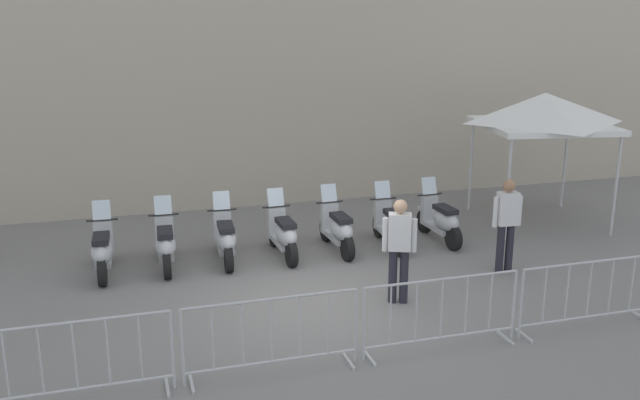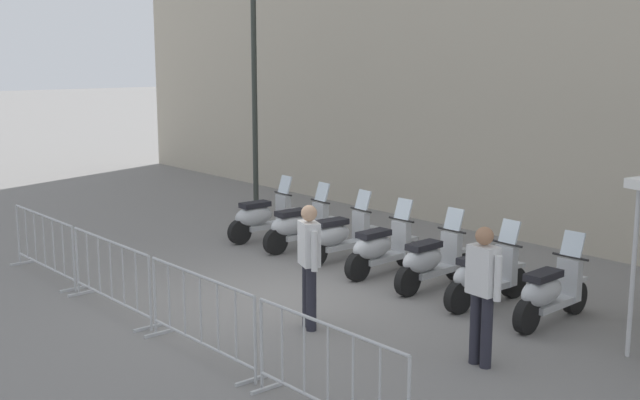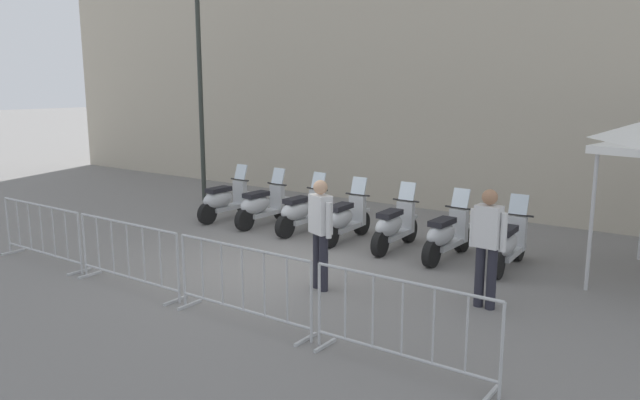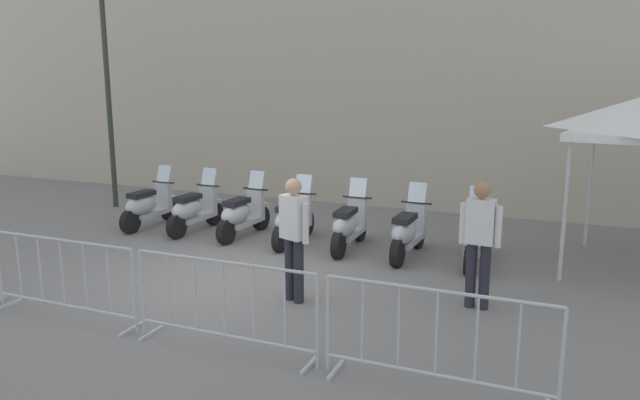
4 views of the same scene
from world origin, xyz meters
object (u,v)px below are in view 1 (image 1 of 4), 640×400
(motorcycle_0, at_px, (103,251))
(motorcycle_1, at_px, (166,245))
(barrier_segment_3, at_px, (589,295))
(officer_mid_plaza, at_px, (399,245))
(barrier_segment_1, at_px, (272,337))
(barrier_segment_2, at_px, (441,315))
(motorcycle_2, at_px, (225,239))
(motorcycle_3, at_px, (284,235))
(motorcycle_4, at_px, (338,229))
(officer_near_row_end, at_px, (507,220))
(motorcycle_5, at_px, (391,226))
(motorcycle_6, at_px, (441,221))
(barrier_segment_0, at_px, (75,363))
(canopy_tent, at_px, (544,111))

(motorcycle_0, distance_m, motorcycle_1, 1.10)
(barrier_segment_3, relative_size, officer_mid_plaza, 1.31)
(barrier_segment_3, xyz_separation_m, officer_mid_plaza, (-2.57, 1.27, 0.45))
(motorcycle_0, xyz_separation_m, barrier_segment_1, (2.84, -3.90, 0.07))
(barrier_segment_2, relative_size, barrier_segment_3, 1.00)
(motorcycle_2, bearing_deg, motorcycle_3, 6.96)
(motorcycle_4, bearing_deg, barrier_segment_2, -78.91)
(officer_near_row_end, relative_size, officer_mid_plaza, 1.00)
(motorcycle_5, distance_m, motorcycle_6, 1.11)
(barrier_segment_0, bearing_deg, motorcycle_4, 52.73)
(motorcycle_5, bearing_deg, motorcycle_2, -171.72)
(barrier_segment_3, bearing_deg, motorcycle_5, 117.78)
(motorcycle_0, xyz_separation_m, motorcycle_6, (6.54, 1.14, 0.00))
(motorcycle_1, xyz_separation_m, motorcycle_5, (4.37, 0.69, 0.00))
(motorcycle_1, distance_m, motorcycle_3, 2.22)
(motorcycle_2, height_order, barrier_segment_1, motorcycle_2)
(motorcycle_4, bearing_deg, barrier_segment_3, -50.37)
(motorcycle_4, bearing_deg, officer_near_row_end, -27.32)
(motorcycle_6, height_order, canopy_tent, canopy_tent)
(motorcycle_0, relative_size, officer_mid_plaza, 1.00)
(motorcycle_0, height_order, barrier_segment_2, motorcycle_0)
(motorcycle_6, xyz_separation_m, barrier_segment_1, (-3.70, -5.04, 0.07))
(barrier_segment_0, height_order, barrier_segment_2, same)
(motorcycle_6, height_order, barrier_segment_2, motorcycle_6)
(motorcycle_1, relative_size, officer_near_row_end, 1.00)
(motorcycle_0, relative_size, motorcycle_1, 1.00)
(barrier_segment_1, bearing_deg, motorcycle_6, 53.72)
(motorcycle_2, relative_size, motorcycle_6, 1.01)
(barrier_segment_0, bearing_deg, motorcycle_1, 82.45)
(officer_mid_plaza, bearing_deg, motorcycle_3, 125.68)
(barrier_segment_2, bearing_deg, motorcycle_5, 86.67)
(barrier_segment_2, relative_size, canopy_tent, 0.78)
(motorcycle_6, bearing_deg, barrier_segment_1, -126.28)
(motorcycle_4, relative_size, barrier_segment_1, 0.75)
(motorcycle_1, bearing_deg, motorcycle_0, -168.40)
(motorcycle_4, relative_size, officer_near_row_end, 0.99)
(motorcycle_5, xyz_separation_m, canopy_tent, (3.63, 1.37, 2.06))
(motorcycle_2, xyz_separation_m, motorcycle_6, (4.37, 0.71, 0.00))
(motorcycle_2, xyz_separation_m, motorcycle_4, (2.19, 0.35, 0.00))
(motorcycle_1, bearing_deg, barrier_segment_1, -66.96)
(barrier_segment_0, distance_m, officer_near_row_end, 7.64)
(officer_near_row_end, height_order, canopy_tent, canopy_tent)
(barrier_segment_0, bearing_deg, canopy_tent, 37.45)
(motorcycle_5, relative_size, canopy_tent, 0.59)
(officer_mid_plaza, bearing_deg, barrier_segment_2, -82.61)
(motorcycle_2, distance_m, officer_near_row_end, 5.18)
(motorcycle_5, distance_m, barrier_segment_3, 4.51)
(motorcycle_3, distance_m, canopy_tent, 6.40)
(motorcycle_4, xyz_separation_m, officer_mid_plaza, (0.62, -2.58, 0.53))
(motorcycle_5, bearing_deg, barrier_segment_0, -133.56)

